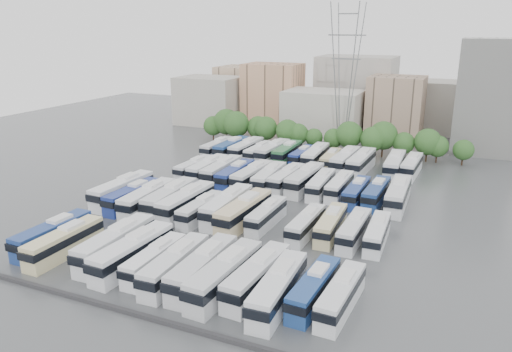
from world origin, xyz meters
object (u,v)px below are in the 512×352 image
at_px(bus_r0_s6, 155,260).
at_px(bus_r2_s9, 321,184).
at_px(bus_r0_s12, 314,288).
at_px(bus_r2_s4, 235,175).
at_px(bus_r3_s10, 361,162).
at_px(bus_r0_s7, 175,265).
at_px(bus_r0_s8, 203,268).
at_px(bus_r0_s9, 225,275).
at_px(bus_r2_s3, 222,171).
at_px(bus_r0_s4, 116,244).
at_px(bus_r3_s0, 218,147).
at_px(bus_r1_s6, 227,206).
at_px(bus_r0_s1, 53,234).
at_px(bus_r3_s4, 273,151).
at_px(bus_r3_s6, 302,156).
at_px(bus_r1_s3, 170,198).
at_px(bus_r3_s9, 345,160).
at_px(bus_r1_s0, 122,190).
at_px(bus_r2_s5, 252,176).
at_px(bus_r1_s8, 266,215).
at_px(bus_r3_s8, 331,159).
at_px(bus_r2_s13, 398,195).
at_px(bus_r2_s10, 339,186).
at_px(bus_r2_s12, 376,193).
at_px(bus_r3_s1, 232,148).
at_px(bus_r3_s12, 395,165).
at_px(bus_r2_s1, 194,168).
at_px(electricity_pylon, 345,69).
at_px(bus_r3_s7, 315,156).
at_px(bus_r1_s4, 186,202).
at_px(bus_r1_s10, 306,224).
at_px(bus_r2_s6, 269,178).
at_px(bus_r0_s13, 341,295).
at_px(bus_r0_s5, 133,252).
at_px(bus_r3_s3, 259,152).
at_px(bus_r1_s12, 354,230).
at_px(bus_r3_s13, 412,166).
at_px(bus_r2_s7, 287,179).
at_px(bus_r2_s11, 357,192).
at_px(bus_r0_s10, 257,276).
at_px(apartment_tower, 489,96).

bearing_deg(bus_r0_s6, bus_r2_s9, 74.42).
xyz_separation_m(bus_r0_s12, bus_r2_s4, (-26.31, 33.93, 0.20)).
height_order(bus_r2_s4, bus_r3_s10, bus_r3_s10).
distance_m(bus_r0_s7, bus_r0_s8, 3.45).
relative_size(bus_r0_s9, bus_r2_s3, 1.03).
height_order(bus_r0_s4, bus_r3_s0, bus_r0_s4).
relative_size(bus_r0_s4, bus_r1_s6, 1.02).
relative_size(bus_r0_s1, bus_r3_s4, 0.93).
xyz_separation_m(bus_r0_s4, bus_r3_s6, (6.65, 53.54, -0.42)).
distance_m(bus_r1_s3, bus_r3_s9, 39.89).
relative_size(bus_r1_s0, bus_r2_s5, 1.06).
xyz_separation_m(bus_r1_s8, bus_r3_s8, (-0.17, 35.18, -0.01)).
bearing_deg(bus_r2_s5, bus_r2_s13, 2.46).
distance_m(bus_r0_s8, bus_r2_s9, 36.53).
height_order(bus_r2_s10, bus_r2_s12, bus_r2_s12).
bearing_deg(bus_r3_s6, bus_r0_s7, -84.70).
bearing_deg(bus_r3_s1, bus_r3_s12, 2.18).
xyz_separation_m(bus_r0_s1, bus_r0_s12, (36.45, 0.96, -0.16)).
bearing_deg(bus_r1_s3, bus_r0_s12, -32.79).
distance_m(bus_r0_s12, bus_r2_s1, 50.78).
distance_m(electricity_pylon, bus_r3_s0, 35.78).
relative_size(bus_r0_s9, bus_r3_s7, 1.02).
xyz_separation_m(bus_r1_s4, bus_r2_s3, (-3.14, 17.99, -0.03)).
relative_size(bus_r2_s4, bus_r2_s10, 1.10).
distance_m(bus_r1_s3, bus_r3_s7, 38.04).
bearing_deg(bus_r2_s10, bus_r3_s7, 119.61).
relative_size(bus_r0_s6, bus_r1_s4, 0.83).
xyz_separation_m(bus_r1_s10, bus_r2_s6, (-13.19, 17.97, 0.23)).
height_order(bus_r0_s6, bus_r3_s7, bus_r3_s7).
distance_m(bus_r0_s9, bus_r3_s7, 55.26).
bearing_deg(bus_r2_s9, electricity_pylon, 97.00).
xyz_separation_m(bus_r0_s13, bus_r2_s13, (0.45, 34.44, 0.32)).
distance_m(bus_r3_s10, bus_r3_s12, 6.57).
bearing_deg(bus_r3_s10, bus_r0_s5, -105.29).
distance_m(bus_r1_s4, bus_r2_s12, 31.72).
bearing_deg(bus_r0_s8, bus_r3_s3, 106.09).
relative_size(bus_r0_s5, bus_r2_s10, 1.17).
height_order(bus_r1_s12, bus_r3_s13, bus_r3_s13).
bearing_deg(bus_r3_s13, bus_r2_s7, -135.74).
bearing_deg(bus_r1_s4, bus_r3_s10, 61.57).
xyz_separation_m(bus_r0_s9, bus_r2_s4, (-16.43, 35.69, -0.13)).
distance_m(bus_r0_s13, bus_r1_s4, 34.29).
distance_m(bus_r1_s6, bus_r2_s11, 22.84).
bearing_deg(bus_r1_s6, bus_r0_s5, -100.43).
xyz_separation_m(bus_r2_s5, bus_r2_s6, (3.24, 0.39, -0.04)).
xyz_separation_m(bus_r0_s8, bus_r0_s13, (16.09, 1.02, -0.28)).
height_order(bus_r1_s4, bus_r3_s1, bus_r1_s4).
relative_size(bus_r2_s7, bus_r2_s9, 1.04).
relative_size(bus_r2_s12, bus_r3_s3, 1.05).
bearing_deg(bus_r0_s10, apartment_tower, 77.53).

